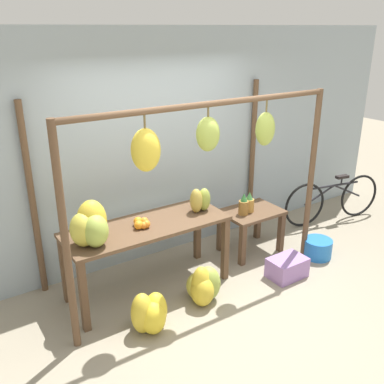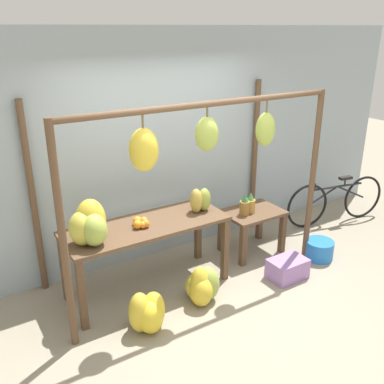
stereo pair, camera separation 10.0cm
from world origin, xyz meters
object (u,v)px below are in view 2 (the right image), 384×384
object	(u,v)px
pineapple_cluster	(247,205)
blue_bucket	(319,250)
orange_pile	(140,223)
papaya_pile	(199,200)
banana_pile_ground_left	(147,313)
fruit_crate_white	(287,269)
parked_bicycle	(336,200)
banana_pile_on_table	(90,224)
banana_pile_ground_right	(202,286)

from	to	relation	value
pineapple_cluster	blue_bucket	world-z (taller)	pineapple_cluster
orange_pile	papaya_pile	xyz separation A→B (m)	(0.75, 0.02, 0.09)
banana_pile_ground_left	fruit_crate_white	size ratio (longest dim) A/B	1.06
orange_pile	parked_bicycle	size ratio (longest dim) A/B	0.12
banana_pile_ground_left	papaya_pile	bearing A→B (deg)	31.42
banana_pile_ground_left	fruit_crate_white	xyz separation A→B (m)	(1.81, -0.05, -0.07)
parked_bicycle	papaya_pile	size ratio (longest dim) A/B	5.36
blue_bucket	parked_bicycle	distance (m)	1.23
banana_pile_on_table	orange_pile	xyz separation A→B (m)	(0.55, 0.03, -0.14)
blue_bucket	pineapple_cluster	bearing A→B (deg)	140.69
banana_pile_ground_left	blue_bucket	world-z (taller)	banana_pile_ground_left
banana_pile_ground_left	blue_bucket	xyz separation A→B (m)	(2.48, 0.07, -0.07)
banana_pile_on_table	banana_pile_ground_left	xyz separation A→B (m)	(0.30, -0.56, -0.80)
orange_pile	blue_bucket	xyz separation A→B (m)	(2.24, -0.52, -0.73)
banana_pile_on_table	banana_pile_ground_right	size ratio (longest dim) A/B	1.09
banana_pile_on_table	pineapple_cluster	world-z (taller)	banana_pile_on_table
orange_pile	pineapple_cluster	size ratio (longest dim) A/B	0.69
banana_pile_on_table	banana_pile_ground_right	xyz separation A→B (m)	(1.00, -0.47, -0.80)
blue_bucket	banana_pile_ground_right	bearing A→B (deg)	179.24
orange_pile	papaya_pile	size ratio (longest dim) A/B	0.63
fruit_crate_white	orange_pile	bearing A→B (deg)	157.62
banana_pile_ground_left	parked_bicycle	xyz separation A→B (m)	(3.51, 0.71, 0.17)
banana_pile_ground_right	papaya_pile	size ratio (longest dim) A/B	1.48
pineapple_cluster	banana_pile_ground_left	size ratio (longest dim) A/B	0.60
banana_pile_ground_right	fruit_crate_white	xyz separation A→B (m)	(1.11, -0.15, -0.07)
banana_pile_on_table	banana_pile_ground_right	world-z (taller)	banana_pile_on_table
banana_pile_ground_right	fruit_crate_white	distance (m)	1.12
parked_bicycle	pineapple_cluster	bearing A→B (deg)	-178.52
orange_pile	banana_pile_ground_right	xyz separation A→B (m)	(0.45, -0.50, -0.66)
orange_pile	pineapple_cluster	world-z (taller)	orange_pile
pineapple_cluster	parked_bicycle	xyz separation A→B (m)	(1.75, 0.05, -0.34)
blue_bucket	papaya_pile	size ratio (longest dim) A/B	1.16
banana_pile_ground_right	parked_bicycle	xyz separation A→B (m)	(2.81, 0.62, 0.17)
banana_pile_on_table	orange_pile	distance (m)	0.57
fruit_crate_white	parked_bicycle	world-z (taller)	parked_bicycle
banana_pile_ground_right	fruit_crate_white	bearing A→B (deg)	-7.53
banana_pile_ground_left	banana_pile_ground_right	bearing A→B (deg)	7.81
banana_pile_ground_left	papaya_pile	size ratio (longest dim) A/B	1.52
pineapple_cluster	papaya_pile	distance (m)	0.80
banana_pile_ground_left	blue_bucket	size ratio (longest dim) A/B	1.31
pineapple_cluster	banana_pile_ground_left	distance (m)	1.95
orange_pile	banana_pile_ground_left	size ratio (longest dim) A/B	0.42
fruit_crate_white	papaya_pile	distance (m)	1.33
pineapple_cluster	fruit_crate_white	world-z (taller)	pineapple_cluster
orange_pile	banana_pile_ground_right	bearing A→B (deg)	-47.70
banana_pile_on_table	parked_bicycle	world-z (taller)	banana_pile_on_table
papaya_pile	orange_pile	bearing A→B (deg)	-178.79
pineapple_cluster	banana_pile_ground_right	size ratio (longest dim) A/B	0.61
fruit_crate_white	parked_bicycle	size ratio (longest dim) A/B	0.27
fruit_crate_white	papaya_pile	world-z (taller)	papaya_pile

